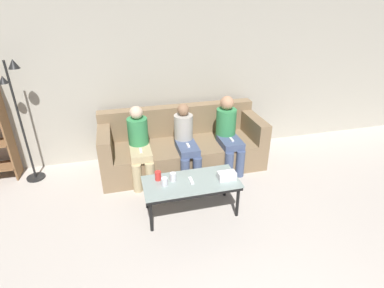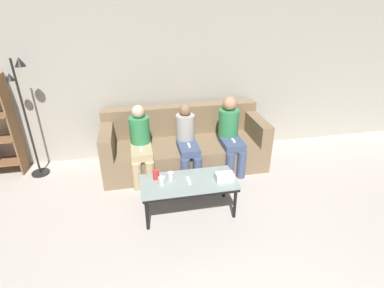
# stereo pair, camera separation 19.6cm
# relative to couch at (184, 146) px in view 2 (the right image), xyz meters

# --- Properties ---
(wall_back) EXTENTS (12.00, 0.06, 2.60)m
(wall_back) POSITION_rel_couch_xyz_m (0.00, 0.53, 0.98)
(wall_back) COLOR #B7B2A3
(wall_back) RESTS_ON ground_plane
(couch) EXTENTS (2.49, 0.93, 0.90)m
(couch) POSITION_rel_couch_xyz_m (0.00, 0.00, 0.00)
(couch) COLOR #897051
(couch) RESTS_ON ground_plane
(coffee_table) EXTENTS (1.16, 0.54, 0.46)m
(coffee_table) POSITION_rel_couch_xyz_m (-0.16, -1.19, 0.09)
(coffee_table) COLOR #8C9E99
(coffee_table) RESTS_ON ground_plane
(cup_near_left) EXTENTS (0.08, 0.08, 0.11)m
(cup_near_left) POSITION_rel_couch_xyz_m (-0.54, -1.05, 0.19)
(cup_near_left) COLOR red
(cup_near_left) RESTS_ON coffee_table
(cup_near_right) EXTENTS (0.08, 0.08, 0.11)m
(cup_near_right) POSITION_rel_couch_xyz_m (-0.36, -1.12, 0.19)
(cup_near_right) COLOR silver
(cup_near_right) RESTS_ON coffee_table
(cup_far_center) EXTENTS (0.08, 0.08, 0.10)m
(cup_far_center) POSITION_rel_couch_xyz_m (-0.48, -1.19, 0.19)
(cup_far_center) COLOR silver
(cup_far_center) RESTS_ON coffee_table
(tissue_box) EXTENTS (0.22, 0.12, 0.13)m
(tissue_box) POSITION_rel_couch_xyz_m (0.28, -1.25, 0.19)
(tissue_box) COLOR white
(tissue_box) RESTS_ON coffee_table
(game_remote) EXTENTS (0.04, 0.15, 0.02)m
(game_remote) POSITION_rel_couch_xyz_m (-0.16, -1.19, 0.15)
(game_remote) COLOR white
(game_remote) RESTS_ON coffee_table
(standing_lamp) EXTENTS (0.31, 0.26, 1.76)m
(standing_lamp) POSITION_rel_couch_xyz_m (-2.22, 0.16, 0.76)
(standing_lamp) COLOR black
(standing_lamp) RESTS_ON ground_plane
(seated_person_left_end) EXTENTS (0.31, 0.66, 1.10)m
(seated_person_left_end) POSITION_rel_couch_xyz_m (-0.68, -0.24, 0.25)
(seated_person_left_end) COLOR tan
(seated_person_left_end) RESTS_ON ground_plane
(seated_person_mid_left) EXTENTS (0.31, 0.68, 1.07)m
(seated_person_mid_left) POSITION_rel_couch_xyz_m (0.00, -0.25, 0.23)
(seated_person_mid_left) COLOR #47567A
(seated_person_mid_left) RESTS_ON ground_plane
(seated_person_mid_right) EXTENTS (0.31, 0.66, 1.13)m
(seated_person_mid_right) POSITION_rel_couch_xyz_m (0.68, -0.22, 0.28)
(seated_person_mid_right) COLOR #47567A
(seated_person_mid_right) RESTS_ON ground_plane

